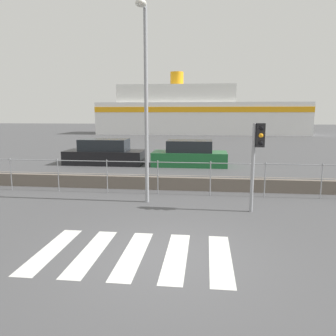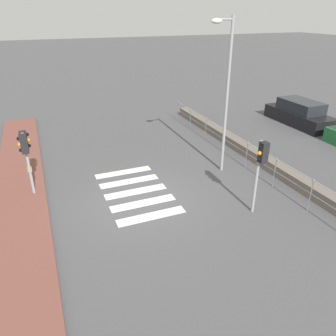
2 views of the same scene
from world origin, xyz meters
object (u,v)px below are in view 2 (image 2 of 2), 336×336
traffic_light_far (260,162)px  parked_car_black (299,114)px  traffic_light_near (25,148)px  streetlamp (225,82)px

traffic_light_far → parked_car_black: size_ratio=0.59×
traffic_light_near → traffic_light_far: traffic_light_far is taller
traffic_light_near → streetlamp: 7.74m
traffic_light_far → parked_car_black: traffic_light_far is taller
traffic_light_near → streetlamp: size_ratio=0.40×
streetlamp → traffic_light_far: bearing=-9.3°
streetlamp → parked_car_black: 9.29m
traffic_light_near → traffic_light_far: 8.05m
traffic_light_near → parked_car_black: 15.69m
streetlamp → traffic_light_near: bearing=-95.6°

